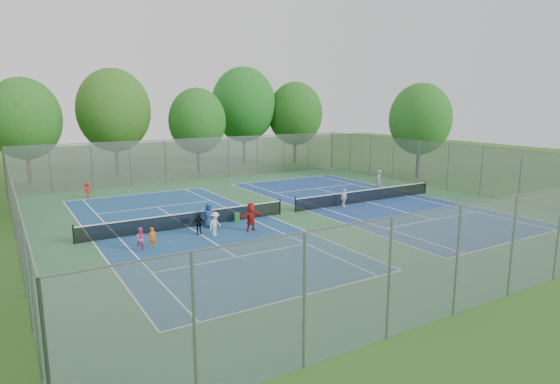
{
  "coord_description": "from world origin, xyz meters",
  "views": [
    {
      "loc": [
        -16.47,
        -25.97,
        7.44
      ],
      "look_at": [
        0.0,
        1.0,
        1.3
      ],
      "focal_mm": 30.0,
      "sensor_mm": 36.0,
      "label": 1
    }
  ],
  "objects_px": {
    "net_left": "(189,220)",
    "ball_hopper": "(237,218)",
    "net_right": "(366,196)",
    "ball_crate": "(185,220)",
    "instructor": "(378,181)"
  },
  "relations": [
    {
      "from": "net_left",
      "to": "instructor",
      "type": "height_order",
      "value": "instructor"
    },
    {
      "from": "net_right",
      "to": "ball_crate",
      "type": "distance_m",
      "value": 13.91
    },
    {
      "from": "ball_crate",
      "to": "instructor",
      "type": "xyz_separation_m",
      "value": [
        17.36,
        1.34,
        0.76
      ]
    },
    {
      "from": "ball_crate",
      "to": "ball_hopper",
      "type": "distance_m",
      "value": 3.26
    },
    {
      "from": "ball_hopper",
      "to": "net_right",
      "type": "bearing_deg",
      "value": 1.89
    },
    {
      "from": "net_left",
      "to": "ball_hopper",
      "type": "xyz_separation_m",
      "value": [
        3.02,
        -0.36,
        -0.16
      ]
    },
    {
      "from": "ball_crate",
      "to": "ball_hopper",
      "type": "xyz_separation_m",
      "value": [
        2.89,
        -1.51,
        0.13
      ]
    },
    {
      "from": "net_right",
      "to": "ball_crate",
      "type": "bearing_deg",
      "value": 175.29
    },
    {
      "from": "net_left",
      "to": "ball_hopper",
      "type": "distance_m",
      "value": 3.05
    },
    {
      "from": "ball_crate",
      "to": "instructor",
      "type": "distance_m",
      "value": 17.43
    },
    {
      "from": "net_left",
      "to": "ball_crate",
      "type": "bearing_deg",
      "value": 83.16
    },
    {
      "from": "net_left",
      "to": "ball_crate",
      "type": "xyz_separation_m",
      "value": [
        0.14,
        1.14,
        -0.28
      ]
    },
    {
      "from": "net_left",
      "to": "ball_hopper",
      "type": "bearing_deg",
      "value": -6.83
    },
    {
      "from": "net_left",
      "to": "instructor",
      "type": "distance_m",
      "value": 17.68
    },
    {
      "from": "ball_crate",
      "to": "instructor",
      "type": "bearing_deg",
      "value": 4.42
    }
  ]
}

